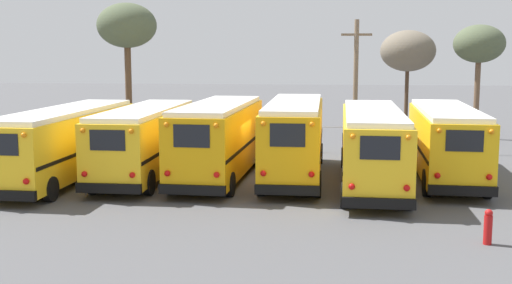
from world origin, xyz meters
TOP-DOWN VIEW (x-y plane):
  - ground_plane at (0.00, 0.00)m, footprint 160.00×160.00m
  - school_bus_0 at (-8.11, -0.74)m, footprint 2.83×10.96m
  - school_bus_1 at (-4.87, 0.09)m, footprint 2.64×9.79m
  - school_bus_2 at (-1.62, 0.03)m, footprint 2.97×9.49m
  - school_bus_3 at (1.62, 0.60)m, footprint 2.51×10.12m
  - school_bus_4 at (4.86, -0.73)m, footprint 2.79×10.80m
  - school_bus_5 at (8.11, 0.90)m, footprint 2.96×9.91m
  - utility_pole at (4.79, 11.39)m, footprint 1.80×0.28m
  - bare_tree_0 at (12.51, 14.45)m, footprint 3.15×3.15m
  - bare_tree_1 at (8.49, 16.88)m, footprint 3.65×3.65m
  - bare_tree_2 at (-9.24, 12.15)m, footprint 3.68×3.68m
  - fence_line at (0.00, 7.93)m, footprint 24.28×0.06m
  - fire_hydrant at (7.55, -8.66)m, footprint 0.24×0.24m

SIDE VIEW (x-z plane):
  - ground_plane at x=0.00m, z-range 0.00..0.00m
  - fire_hydrant at x=7.55m, z-range 0.00..1.04m
  - fence_line at x=0.00m, z-range 0.28..1.70m
  - school_bus_0 at x=-8.11m, z-range 0.13..3.20m
  - school_bus_1 at x=-4.87m, z-range 0.14..3.20m
  - school_bus_5 at x=8.11m, z-range 0.15..3.26m
  - school_bus_4 at x=4.86m, z-range 0.14..3.28m
  - school_bus_2 at x=-1.62m, z-range 0.13..3.43m
  - school_bus_3 at x=1.62m, z-range 0.14..3.49m
  - utility_pole at x=4.79m, z-range 0.17..7.51m
  - bare_tree_1 at x=8.49m, z-range 2.05..8.94m
  - bare_tree_0 at x=12.51m, z-range 2.30..9.45m
  - bare_tree_2 at x=-9.24m, z-range 2.74..11.20m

